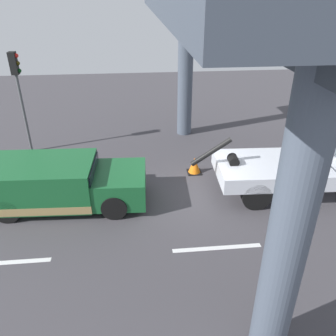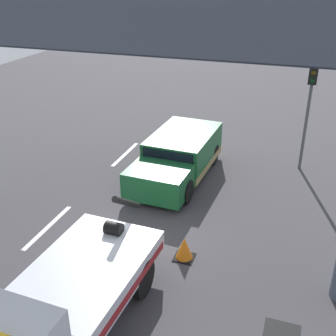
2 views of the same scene
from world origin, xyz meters
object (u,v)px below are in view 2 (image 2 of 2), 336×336
at_px(traffic_cone_orange, 184,249).
at_px(traffic_light_near, 311,92).
at_px(towed_van_green, 179,157).
at_px(tow_truck_white, 34,323).

bearing_deg(traffic_cone_orange, traffic_light_near, 158.68).
relative_size(towed_van_green, traffic_cone_orange, 7.93).
xyz_separation_m(tow_truck_white, traffic_cone_orange, (-4.38, 1.76, -0.88)).
height_order(tow_truck_white, traffic_cone_orange, tow_truck_white).
bearing_deg(towed_van_green, traffic_cone_orange, 19.35).
bearing_deg(tow_truck_white, traffic_light_near, 158.44).
distance_m(tow_truck_white, traffic_light_near, 12.48).
distance_m(towed_van_green, traffic_light_near, 5.54).
bearing_deg(tow_truck_white, traffic_cone_orange, 158.06).
distance_m(towed_van_green, traffic_cone_orange, 5.23).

